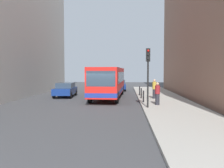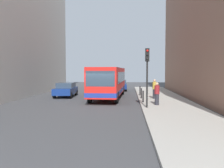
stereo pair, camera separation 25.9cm
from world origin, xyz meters
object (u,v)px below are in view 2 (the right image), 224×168
(car_behind_bus, at_px, (120,85))
(bollard_far, at_px, (140,91))
(bus, at_px, (109,81))
(car_beside_bus, at_px, (66,89))
(bollard_near, at_px, (143,96))
(bollard_mid, at_px, (141,93))
(pedestrian_near_signal, at_px, (157,94))
(pedestrian_mid_sidewalk, at_px, (154,89))
(traffic_light, at_px, (147,66))

(car_behind_bus, distance_m, bollard_far, 8.36)
(bus, relative_size, car_beside_bus, 2.49)
(car_beside_bus, relative_size, bollard_near, 4.70)
(bollard_mid, relative_size, bollard_far, 1.00)
(bollard_mid, bearing_deg, bollard_near, -90.00)
(car_behind_bus, distance_m, pedestrian_near_signal, 15.56)
(car_behind_bus, relative_size, bollard_far, 4.66)
(pedestrian_near_signal, height_order, pedestrian_mid_sidewalk, pedestrian_mid_sidewalk)
(bollard_near, distance_m, pedestrian_mid_sidewalk, 3.04)
(bollard_mid, distance_m, pedestrian_mid_sidewalk, 1.27)
(bollard_near, xyz_separation_m, bollard_far, (0.00, 5.71, 0.00))
(bollard_near, xyz_separation_m, pedestrian_near_signal, (0.94, -1.48, 0.37))
(car_behind_bus, height_order, pedestrian_near_signal, pedestrian_near_signal)
(traffic_light, distance_m, bollard_mid, 6.20)
(bus, bearing_deg, traffic_light, 116.50)
(traffic_light, xyz_separation_m, pedestrian_mid_sidewalk, (1.10, 5.63, -1.96))
(car_behind_bus, height_order, traffic_light, traffic_light)
(car_beside_bus, height_order, pedestrian_near_signal, pedestrian_near_signal)
(bollard_near, bearing_deg, bollard_mid, 90.00)
(car_beside_bus, bearing_deg, bollard_near, 144.09)
(car_behind_bus, height_order, bollard_far, car_behind_bus)
(bus, relative_size, traffic_light, 2.71)
(bus, height_order, pedestrian_near_signal, bus)
(car_behind_bus, bearing_deg, pedestrian_near_signal, 101.43)
(traffic_light, height_order, bollard_mid, traffic_light)
(car_beside_bus, distance_m, pedestrian_mid_sidewalk, 9.23)
(pedestrian_mid_sidewalk, bearing_deg, bollard_far, 141.44)
(car_beside_bus, height_order, bollard_near, car_beside_bus)
(bollard_far, bearing_deg, bus, -155.98)
(car_behind_bus, bearing_deg, traffic_light, 97.61)
(bus, xyz_separation_m, car_behind_bus, (0.77, 9.41, -0.94))
(traffic_light, bearing_deg, bollard_mid, 91.00)
(car_behind_bus, distance_m, traffic_light, 16.92)
(bollard_mid, bearing_deg, car_behind_bus, 102.29)
(car_beside_bus, xyz_separation_m, bollard_near, (7.72, -5.14, -0.16))
(car_behind_bus, distance_m, bollard_mid, 11.12)
(bus, relative_size, bollard_near, 11.69)
(bollard_near, relative_size, pedestrian_near_signal, 0.56)
(traffic_light, relative_size, bollard_near, 4.32)
(car_behind_bus, relative_size, bollard_mid, 4.66)
(pedestrian_mid_sidewalk, bearing_deg, car_behind_bus, 137.35)
(car_behind_bus, xyz_separation_m, pedestrian_mid_sidewalk, (3.56, -10.96, 0.26))
(pedestrian_mid_sidewalk, bearing_deg, bus, -170.32)
(car_behind_bus, bearing_deg, bollard_mid, 101.44)
(traffic_light, bearing_deg, bus, 114.27)
(bollard_far, height_order, pedestrian_near_signal, pedestrian_near_signal)
(bollard_mid, height_order, pedestrian_near_signal, pedestrian_near_signal)
(bollard_far, xyz_separation_m, pedestrian_near_signal, (0.94, -7.18, 0.37))
(car_beside_bus, height_order, pedestrian_mid_sidewalk, pedestrian_mid_sidewalk)
(bus, relative_size, bollard_mid, 11.69)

